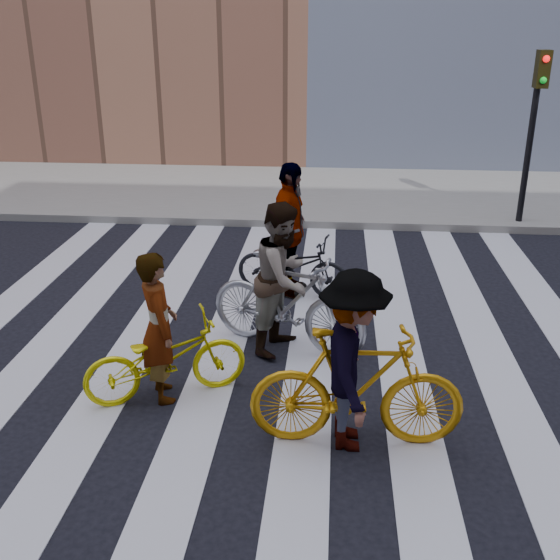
# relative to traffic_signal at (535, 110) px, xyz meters

# --- Properties ---
(ground) EXTENTS (100.00, 100.00, 0.00)m
(ground) POSITION_rel_traffic_signal_xyz_m (-4.40, -5.32, -2.28)
(ground) COLOR black
(ground) RESTS_ON ground
(sidewalk_far) EXTENTS (100.00, 5.00, 0.15)m
(sidewalk_far) POSITION_rel_traffic_signal_xyz_m (-4.40, 2.18, -2.20)
(sidewalk_far) COLOR gray
(sidewalk_far) RESTS_ON ground
(zebra_crosswalk) EXTENTS (8.25, 10.00, 0.01)m
(zebra_crosswalk) POSITION_rel_traffic_signal_xyz_m (-4.40, -5.32, -2.27)
(zebra_crosswalk) COLOR silver
(zebra_crosswalk) RESTS_ON ground
(traffic_signal) EXTENTS (0.22, 0.42, 3.33)m
(traffic_signal) POSITION_rel_traffic_signal_xyz_m (0.00, 0.00, 0.00)
(traffic_signal) COLOR black
(traffic_signal) RESTS_ON ground
(bike_yellow_left) EXTENTS (1.84, 1.29, 0.92)m
(bike_yellow_left) POSITION_rel_traffic_signal_xyz_m (-5.36, -6.57, -1.82)
(bike_yellow_left) COLOR yellow
(bike_yellow_left) RESTS_ON ground
(bike_silver_mid) EXTENTS (2.13, 1.27, 1.23)m
(bike_silver_mid) POSITION_rel_traffic_signal_xyz_m (-4.15, -5.32, -1.66)
(bike_silver_mid) COLOR #9D9FA6
(bike_silver_mid) RESTS_ON ground
(bike_yellow_right) EXTENTS (2.05, 0.65, 1.22)m
(bike_yellow_right) POSITION_rel_traffic_signal_xyz_m (-3.35, -7.25, -1.67)
(bike_yellow_right) COLOR orange
(bike_yellow_right) RESTS_ON ground
(bike_dark_rear) EXTENTS (1.81, 1.01, 0.90)m
(bike_dark_rear) POSITION_rel_traffic_signal_xyz_m (-4.20, -3.60, -1.83)
(bike_dark_rear) COLOR black
(bike_dark_rear) RESTS_ON ground
(rider_left) EXTENTS (0.61, 0.72, 1.66)m
(rider_left) POSITION_rel_traffic_signal_xyz_m (-5.41, -6.57, -1.45)
(rider_left) COLOR slate
(rider_left) RESTS_ON ground
(rider_mid) EXTENTS (0.99, 1.10, 1.87)m
(rider_mid) POSITION_rel_traffic_signal_xyz_m (-4.20, -5.32, -1.35)
(rider_mid) COLOR slate
(rider_mid) RESTS_ON ground
(rider_right) EXTENTS (0.71, 1.17, 1.78)m
(rider_right) POSITION_rel_traffic_signal_xyz_m (-3.40, -7.25, -1.39)
(rider_right) COLOR slate
(rider_right) RESTS_ON ground
(rider_rear) EXTENTS (0.76, 1.24, 1.98)m
(rider_rear) POSITION_rel_traffic_signal_xyz_m (-4.25, -3.60, -1.29)
(rider_rear) COLOR slate
(rider_rear) RESTS_ON ground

